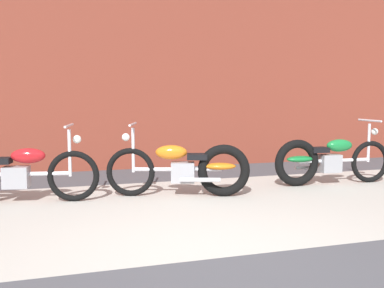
% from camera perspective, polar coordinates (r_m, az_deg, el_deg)
% --- Properties ---
extents(ground_plane, '(80.00, 80.00, 0.00)m').
position_cam_1_polar(ground_plane, '(3.89, 2.93, -14.63)').
color(ground_plane, '#47474C').
extents(sidewalk_slab, '(36.00, 3.50, 0.01)m').
position_cam_1_polar(sidewalk_slab, '(5.49, -3.30, -8.43)').
color(sidewalk_slab, '#B2ADA3').
rests_on(sidewalk_slab, ground).
extents(brick_building_wall, '(36.00, 0.50, 5.52)m').
position_cam_1_polar(brick_building_wall, '(8.82, -8.84, 15.00)').
color(brick_building_wall, brown).
rests_on(brick_building_wall, ground).
extents(motorcycle_red, '(1.99, 0.69, 1.03)m').
position_cam_1_polar(motorcycle_red, '(6.21, -22.55, -3.48)').
color(motorcycle_red, black).
rests_on(motorcycle_red, ground).
extents(motorcycle_orange, '(1.94, 0.83, 1.03)m').
position_cam_1_polar(motorcycle_orange, '(6.12, -0.47, -3.15)').
color(motorcycle_orange, black).
rests_on(motorcycle_orange, ground).
extents(motorcycle_green, '(2.01, 0.58, 1.03)m').
position_cam_1_polar(motorcycle_green, '(7.25, 16.92, -1.97)').
color(motorcycle_green, black).
rests_on(motorcycle_green, ground).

